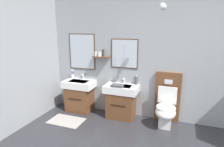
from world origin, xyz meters
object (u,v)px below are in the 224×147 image
Objects in this scene: vanity_sink_left at (80,95)px; toothbrush_cup at (72,76)px; toilet at (166,106)px; vanity_sink_right at (121,100)px; soap_dispenser at (136,80)px; folded_hand_towel at (118,86)px.

toothbrush_cup reaches higher than vanity_sink_left.
toilet is at bearing -4.31° from toothbrush_cup.
soap_dispenser is at bearing 30.26° from vanity_sink_right.
folded_hand_towel is at bearing -12.80° from toothbrush_cup.
folded_hand_towel is at bearing -137.59° from soap_dispenser.
vanity_sink_right is 0.90m from toilet.
vanity_sink_right is at bearing -6.76° from toothbrush_cup.
vanity_sink_right is 0.52m from soap_dispenser.
toothbrush_cup is at bearing -179.62° from soap_dispenser.
toothbrush_cup is 0.95× the size of folded_hand_towel.
soap_dispenser is at bearing 0.38° from toothbrush_cup.
vanity_sink_right is 3.38× the size of soap_dispenser.
folded_hand_towel reaches higher than vanity_sink_left.
toilet reaches higher than vanity_sink_left.
toothbrush_cup is 1.22m from folded_hand_towel.
vanity_sink_left is 0.69× the size of toilet.
vanity_sink_left is 1.88m from toilet.
toothbrush_cup is (-2.14, 0.16, 0.37)m from toilet.
soap_dispenser is at bearing 7.16° from vanity_sink_left.
toilet is at bearing -0.45° from vanity_sink_left.
toilet is 0.77m from soap_dispenser.
vanity_sink_left is 3.14× the size of folded_hand_towel.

